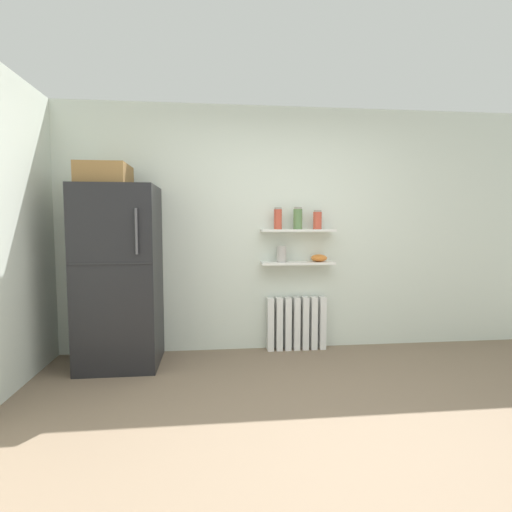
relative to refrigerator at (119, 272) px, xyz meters
name	(u,v)px	position (x,y,z in m)	size (l,w,h in m)	color
ground_plane	(297,412)	(1.49, -1.15, -0.90)	(7.04, 7.04, 0.00)	#7A6651
back_wall	(268,230)	(1.49, 0.40, 0.40)	(7.04, 0.10, 2.60)	silver
refrigerator	(119,272)	(0.00, 0.00, 0.00)	(0.73, 0.72, 1.92)	black
radiator	(296,323)	(1.79, 0.27, -0.62)	(0.64, 0.12, 0.57)	white
wall_shelf_lower	(297,263)	(1.79, 0.24, 0.04)	(0.78, 0.22, 0.03)	white
wall_shelf_upper	(298,230)	(1.79, 0.24, 0.39)	(0.78, 0.22, 0.03)	white
storage_jar_0	(278,219)	(1.58, 0.24, 0.51)	(0.08, 0.08, 0.23)	#C64C38
storage_jar_1	(298,218)	(1.79, 0.24, 0.52)	(0.09, 0.09, 0.23)	#5B7F4C
storage_jar_2	(317,220)	(2.00, 0.24, 0.50)	(0.09, 0.09, 0.20)	#C64C38
vase	(282,254)	(1.62, 0.24, 0.14)	(0.10, 0.10, 0.17)	#B2ADA8
shelf_bowl	(319,258)	(2.02, 0.24, 0.09)	(0.17, 0.17, 0.08)	orange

